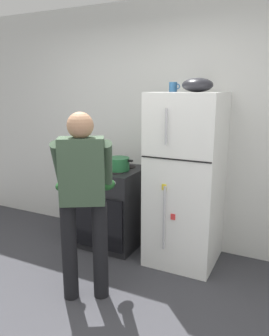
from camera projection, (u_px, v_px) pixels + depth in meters
kitchen_wall_back at (155, 126)px, 3.81m from camera, size 6.00×0.10×2.70m
refrigerator at (186, 180)px, 3.38m from camera, size 0.68×0.72×1.74m
stove_range at (108, 206)px, 3.86m from camera, size 0.76×0.67×0.90m
person_cook at (83, 191)px, 2.74m from camera, size 0.64×0.67×1.60m
red_pot at (118, 164)px, 3.63m from camera, size 0.35×0.25×0.14m
coffee_mug at (173, 87)px, 3.28m from camera, size 0.11×0.08×0.10m
pepper_mill at (95, 154)px, 4.04m from camera, size 0.05×0.05×0.18m
mixing_bowl at (198, 85)px, 3.12m from camera, size 0.29×0.29×0.13m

